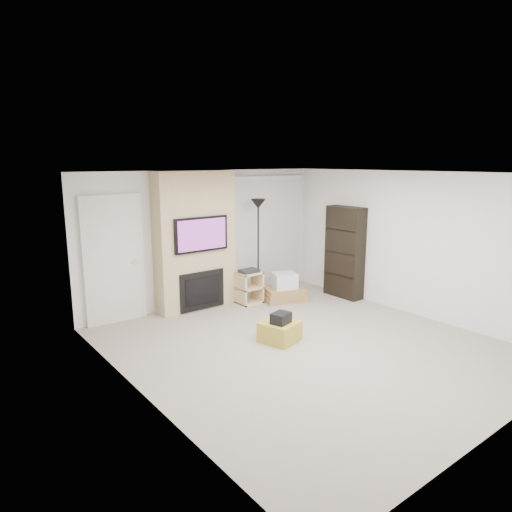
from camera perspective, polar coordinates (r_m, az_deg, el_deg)
floor at (r=6.88m, az=6.24°, el=-11.07°), size 5.00×5.50×0.00m
ceiling at (r=6.34m, az=6.75°, el=10.23°), size 5.00×5.50×0.00m
wall_back at (r=8.64m, az=-6.30°, el=2.32°), size 5.00×0.00×2.50m
wall_front at (r=4.98m, az=29.18°, el=-6.25°), size 5.00×0.00×2.50m
wall_left at (r=5.13m, az=-14.09°, el=-4.59°), size 0.00×5.50×2.50m
wall_right at (r=8.40m, az=18.83°, el=1.48°), size 0.00×5.50×2.50m
hvac_vent at (r=7.20m, az=4.55°, el=10.43°), size 0.35×0.18×0.01m
ottoman at (r=6.96m, az=2.97°, el=-9.40°), size 0.62×0.62×0.30m
black_bag at (r=6.83m, az=3.14°, el=-7.75°), size 0.33×0.29×0.16m
fireplace_wall at (r=8.29m, az=-7.60°, el=1.78°), size 1.50×0.47×2.50m
entry_door at (r=7.88m, az=-17.35°, el=-0.54°), size 1.02×0.11×2.14m
vertical_blinds at (r=9.40m, az=1.17°, el=3.29°), size 1.98×0.10×2.37m
floor_lamp at (r=8.74m, az=0.28°, el=4.43°), size 0.29×0.29×1.96m
av_stand at (r=8.68m, az=-0.89°, el=-3.69°), size 0.45×0.38×0.66m
box_stack at (r=8.92m, az=3.51°, el=-4.22°), size 0.96×0.84×0.54m
bookshelf at (r=9.15m, az=11.02°, el=0.47°), size 0.30×0.80×1.80m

